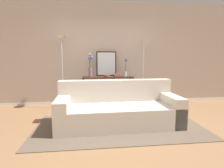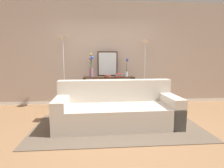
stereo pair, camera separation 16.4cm
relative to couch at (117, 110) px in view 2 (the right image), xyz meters
The scene contains 13 objects.
ground_plane 0.45m from the couch, 125.84° to the right, with size 16.00×16.00×0.02m, color #936B47.
back_wall 2.20m from the couch, 95.89° to the left, with size 12.00×0.15×2.94m.
area_rug 0.34m from the couch, 89.52° to the right, with size 3.25×1.69×0.01m.
couch is the anchor object (origin of this frame).
console_table 1.45m from the couch, 92.77° to the left, with size 1.38×0.40×0.84m.
floor_lamp_left 2.26m from the couch, 131.95° to the left, with size 0.28×0.28×1.91m.
floor_lamp_right 2.05m from the couch, 56.90° to the left, with size 0.28×0.28×1.83m.
wall_mirror 1.82m from the couch, 93.29° to the left, with size 0.57×0.02×0.69m.
vase_tall_flowers 1.73m from the couch, 110.65° to the left, with size 0.12×0.12×0.64m.
vase_short_flowers 1.65m from the couch, 73.70° to the left, with size 0.12×0.10×0.51m.
fruit_bowl 1.42m from the couch, 94.72° to the left, with size 0.17×0.17×0.06m.
book_stack 1.44m from the couch, 81.67° to the left, with size 0.21×0.14×0.09m.
book_row_under_console 1.52m from the couch, 108.51° to the left, with size 0.32×0.17×0.13m.
Camera 2 is at (-0.20, -3.35, 1.35)m, focal length 29.50 mm.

